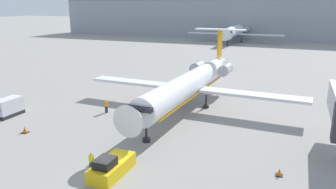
{
  "coord_description": "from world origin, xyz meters",
  "views": [
    {
      "loc": [
        13.74,
        -20.62,
        13.65
      ],
      "look_at": [
        0.0,
        13.92,
        3.37
      ],
      "focal_mm": 35.0,
      "sensor_mm": 36.0,
      "label": 1
    }
  ],
  "objects": [
    {
      "name": "airplane_main",
      "position": [
        0.73,
        20.07,
        3.38
      ],
      "size": [
        30.47,
        31.32,
        9.69
      ],
      "color": "white",
      "rests_on": "ground"
    },
    {
      "name": "terminal_building",
      "position": [
        0.0,
        120.0,
        8.44
      ],
      "size": [
        180.0,
        16.8,
        16.82
      ],
      "color": "#8C939E",
      "rests_on": "ground"
    },
    {
      "name": "worker_by_wing",
      "position": [
        -8.71,
        14.1,
        0.91
      ],
      "size": [
        0.4,
        0.24,
        1.73
      ],
      "color": "#232838",
      "rests_on": "ground"
    },
    {
      "name": "traffic_cone_left",
      "position": [
        -13.31,
        4.79,
        0.34
      ],
      "size": [
        0.7,
        0.7,
        0.72
      ],
      "color": "black",
      "rests_on": "ground"
    },
    {
      "name": "airplane_parked_far_left",
      "position": [
        -8.73,
        101.88,
        3.92
      ],
      "size": [
        35.41,
        29.12,
        11.08
      ],
      "color": "silver",
      "rests_on": "ground"
    },
    {
      "name": "traffic_cone_right",
      "position": [
        13.31,
        5.31,
        0.3
      ],
      "size": [
        0.62,
        0.62,
        0.63
      ],
      "color": "black",
      "rests_on": "ground"
    },
    {
      "name": "pushback_tug",
      "position": [
        0.39,
        0.38,
        0.7
      ],
      "size": [
        2.03,
        4.73,
        1.87
      ],
      "color": "yellow",
      "rests_on": "ground"
    },
    {
      "name": "worker_near_tug",
      "position": [
        -1.54,
        0.3,
        0.85
      ],
      "size": [
        0.4,
        0.24,
        1.65
      ],
      "color": "#232838",
      "rests_on": "ground"
    },
    {
      "name": "luggage_cart",
      "position": [
        -19.43,
        8.43,
        1.14
      ],
      "size": [
        1.72,
        3.55,
        2.28
      ],
      "color": "#232326",
      "rests_on": "ground"
    },
    {
      "name": "ground_plane",
      "position": [
        0.0,
        0.0,
        0.0
      ],
      "size": [
        600.0,
        600.0,
        0.0
      ],
      "primitive_type": "plane",
      "color": "gray"
    }
  ]
}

